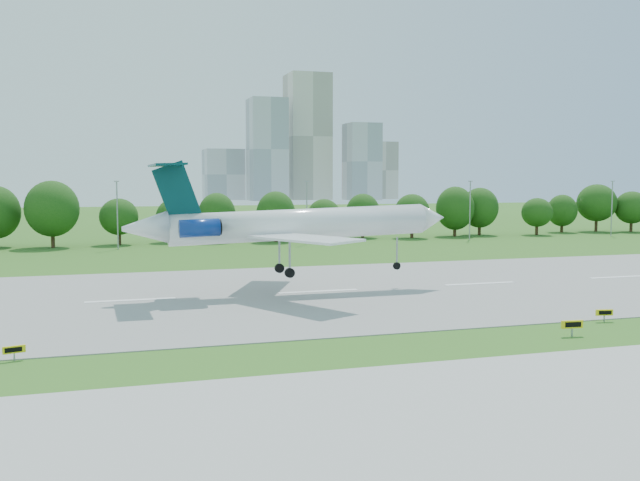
{
  "coord_description": "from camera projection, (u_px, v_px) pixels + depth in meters",
  "views": [
    {
      "loc": [
        -22.54,
        -49.27,
        12.24
      ],
      "look_at": [
        -1.95,
        18.0,
        6.31
      ],
      "focal_mm": 40.0,
      "sensor_mm": 36.0,
      "label": 1
    }
  ],
  "objects": [
    {
      "name": "taxi_sign_centre",
      "position": [
        572.0,
        325.0,
        56.0
      ],
      "size": [
        1.82,
        0.41,
        1.27
      ],
      "rotation": [
        0.0,
        0.0,
        -0.11
      ],
      "color": "gray",
      "rests_on": "ground"
    },
    {
      "name": "runway",
      "position": [
        318.0,
        292.0,
        78.36
      ],
      "size": [
        400.0,
        45.0,
        0.08
      ],
      "primitive_type": "cube",
      "color": "gray",
      "rests_on": "ground"
    },
    {
      "name": "skyline",
      "position": [
        302.0,
        152.0,
        453.38
      ],
      "size": [
        127.0,
        52.0,
        80.0
      ],
      "color": "#B2B2B7",
      "rests_on": "ground"
    },
    {
      "name": "taxiway",
      "position": [
        556.0,
        413.0,
        37.39
      ],
      "size": [
        400.0,
        23.0,
        0.08
      ],
      "primitive_type": "cube",
      "color": "#ADADA8",
      "rests_on": "ground"
    },
    {
      "name": "tree_line",
      "position": [
        221.0,
        211.0,
        141.69
      ],
      "size": [
        288.4,
        8.4,
        10.4
      ],
      "color": "#382314",
      "rests_on": "ground"
    },
    {
      "name": "taxi_sign_left",
      "position": [
        14.0,
        350.0,
        48.37
      ],
      "size": [
        1.47,
        0.57,
        1.04
      ],
      "rotation": [
        0.0,
        0.0,
        0.28
      ],
      "color": "gray",
      "rests_on": "ground"
    },
    {
      "name": "airliner",
      "position": [
        285.0,
        224.0,
        76.6
      ],
      "size": [
        36.21,
        26.46,
        12.3
      ],
      "rotation": [
        0.0,
        -0.03,
        0.02
      ],
      "color": "white",
      "rests_on": "ground"
    },
    {
      "name": "taxi_sign_right",
      "position": [
        604.0,
        313.0,
        61.77
      ],
      "size": [
        1.55,
        0.45,
        1.08
      ],
      "rotation": [
        0.0,
        0.0,
        -0.19
      ],
      "color": "gray",
      "rests_on": "ground"
    },
    {
      "name": "ground",
      "position": [
        413.0,
        341.0,
        54.55
      ],
      "size": [
        600.0,
        600.0,
        0.0
      ],
      "primitive_type": "plane",
      "color": "#2D5516",
      "rests_on": "ground"
    },
    {
      "name": "light_poles",
      "position": [
        216.0,
        213.0,
        131.42
      ],
      "size": [
        175.9,
        0.25,
        12.19
      ],
      "color": "gray",
      "rests_on": "ground"
    }
  ]
}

